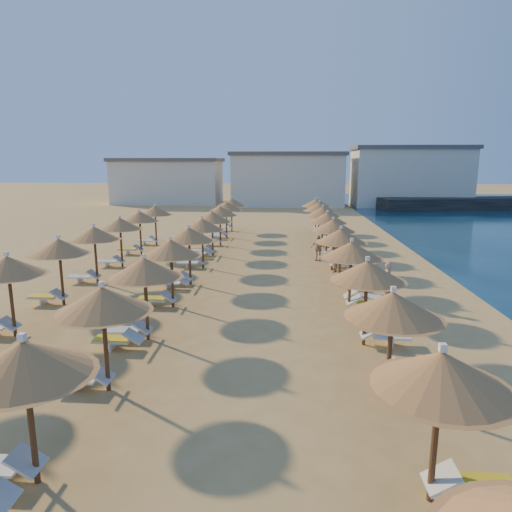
# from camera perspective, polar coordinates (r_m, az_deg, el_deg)

# --- Properties ---
(ground) EXTENTS (220.00, 220.00, 0.00)m
(ground) POSITION_cam_1_polar(r_m,az_deg,el_deg) (19.72, 0.04, -6.08)
(ground) COLOR tan
(ground) RESTS_ON ground
(jetty) EXTENTS (30.23, 9.42, 1.50)m
(jetty) POSITION_cam_1_polar(r_m,az_deg,el_deg) (66.66, 27.58, 5.87)
(jetty) COLOR black
(jetty) RESTS_ON ground
(hotel_blocks) EXTENTS (49.64, 10.71, 8.10)m
(hotel_blocks) POSITION_cam_1_polar(r_m,az_deg,el_deg) (65.08, 4.84, 9.64)
(hotel_blocks) COLOR silver
(hotel_blocks) RESTS_ON ground
(parasol_row_east) EXTENTS (2.58, 38.55, 3.02)m
(parasol_row_east) POSITION_cam_1_polar(r_m,az_deg,el_deg) (22.23, 10.55, 2.37)
(parasol_row_east) COLOR brown
(parasol_row_east) RESTS_ON ground
(parasol_row_west) EXTENTS (2.58, 38.55, 3.02)m
(parasol_row_west) POSITION_cam_1_polar(r_m,az_deg,el_deg) (22.56, -8.37, 2.58)
(parasol_row_west) COLOR brown
(parasol_row_west) RESTS_ON ground
(parasol_row_inland) EXTENTS (2.58, 24.16, 3.02)m
(parasol_row_inland) POSITION_cam_1_polar(r_m,az_deg,el_deg) (24.00, -19.57, 2.57)
(parasol_row_inland) COLOR brown
(parasol_row_inland) RESTS_ON ground
(loungers) EXTENTS (15.13, 37.49, 0.66)m
(loungers) POSITION_cam_1_polar(r_m,az_deg,el_deg) (22.60, -2.87, -2.86)
(loungers) COLOR silver
(loungers) RESTS_ON ground
(beachgoer_c) EXTENTS (1.00, 0.71, 1.57)m
(beachgoer_c) POSITION_cam_1_polar(r_m,az_deg,el_deg) (28.42, 7.78, 0.99)
(beachgoer_c) COLOR tan
(beachgoer_c) RESTS_ON ground
(beachgoer_b) EXTENTS (0.68, 0.86, 1.71)m
(beachgoer_b) POSITION_cam_1_polar(r_m,az_deg,el_deg) (25.68, 9.65, -0.06)
(beachgoer_b) COLOR tan
(beachgoer_b) RESTS_ON ground
(beachgoer_a) EXTENTS (0.53, 0.73, 1.86)m
(beachgoer_a) POSITION_cam_1_polar(r_m,az_deg,el_deg) (20.48, 16.02, -3.17)
(beachgoer_a) COLOR tan
(beachgoer_a) RESTS_ON ground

